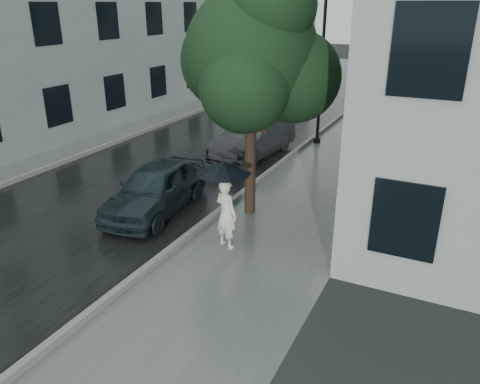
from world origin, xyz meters
The scene contains 14 objects.
ground centered at (0.00, 0.00, 0.00)m, with size 120.00×120.00×0.00m, color black.
sidewalk centered at (0.25, 12.00, 0.00)m, with size 3.50×60.00×0.01m, color slate.
kerb_near centered at (-1.57, 12.00, 0.07)m, with size 0.15×60.00×0.15m, color slate.
asphalt_road centered at (-5.08, 12.00, 0.00)m, with size 6.85×60.00×0.00m, color black.
kerb_far centered at (-8.57, 12.00, 0.07)m, with size 0.15×60.00×0.15m, color slate.
sidewalk_far centered at (-9.50, 12.00, 0.00)m, with size 1.70×60.00×0.01m, color #4C5451.
building_far_a centered at (-13.77, 8.00, 4.75)m, with size 7.02×20.00×9.50m.
building_far_b centered at (-13.77, 30.00, 4.00)m, with size 7.02×18.00×8.00m.
pedestrian centered at (-0.57, 1.77, 0.83)m, with size 0.60×0.40×1.65m, color silver.
umbrella centered at (-0.61, 1.74, 1.96)m, with size 1.38×1.38×1.21m.
street_tree centered at (-0.89, 3.89, 4.20)m, with size 4.24×3.85×6.27m.
lamp_post centered at (-1.42, 11.13, 3.18)m, with size 0.85×0.34×5.59m.
car_near centered at (-3.21, 2.73, 0.68)m, with size 1.58×3.94×1.34m, color #19262A.
car_far centered at (-2.87, 8.35, 0.70)m, with size 1.47×4.21×1.39m, color #25272A.
Camera 1 is at (3.97, -6.84, 5.32)m, focal length 35.00 mm.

